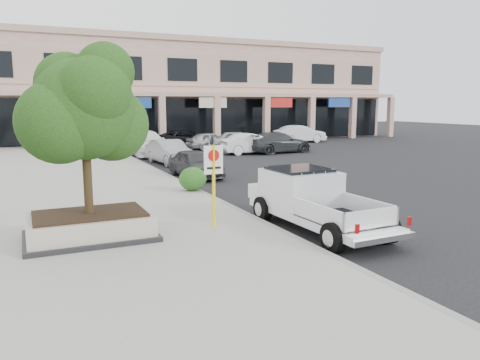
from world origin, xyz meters
name	(u,v)px	position (x,y,z in m)	size (l,w,h in m)	color
ground	(306,220)	(0.00, 0.00, 0.00)	(120.00, 120.00, 0.00)	black
sidewalk	(94,198)	(-5.50, 6.00, 0.07)	(8.00, 52.00, 0.15)	gray
curb	(194,189)	(-1.55, 6.00, 0.07)	(0.20, 52.00, 0.15)	gray
strip_mall	(191,91)	(8.00, 33.93, 4.75)	(40.55, 12.43, 9.50)	tan
planter	(90,226)	(-6.37, 0.26, 0.48)	(3.20, 2.20, 0.68)	black
planter_tree	(89,110)	(-6.23, 0.41, 3.41)	(2.90, 2.55, 4.00)	black
no_parking_sign	(214,175)	(-3.10, -0.10, 1.63)	(0.55, 0.09, 2.30)	#FFE80D
hedge	(193,179)	(-1.80, 5.43, 0.62)	(1.10, 0.99, 0.94)	#224D16
pickup_truck	(319,201)	(-0.35, -1.15, 0.85)	(1.99, 5.38, 1.69)	white
curb_car_a	(195,163)	(-0.26, 9.46, 0.68)	(1.60, 3.98, 1.35)	#323538
curb_car_b	(170,152)	(0.03, 14.83, 0.71)	(1.51, 4.32, 1.42)	gray
curb_car_c	(145,143)	(-0.13, 20.11, 0.84)	(2.35, 5.78, 1.68)	white
curb_car_d	(134,141)	(-0.33, 22.72, 0.79)	(2.64, 5.72, 1.59)	black
lot_car_a	(239,140)	(7.47, 21.20, 0.72)	(1.70, 4.23, 1.44)	#AEB2B7
lot_car_b	(252,144)	(6.91, 17.73, 0.72)	(1.53, 4.40, 1.45)	white
lot_car_c	(278,142)	(8.97, 17.64, 0.74)	(2.08, 5.13, 1.49)	#2C2F31
lot_car_d	(187,139)	(4.25, 24.34, 0.70)	(2.31, 5.02, 1.39)	black
lot_car_e	(210,141)	(5.51, 22.26, 0.66)	(1.57, 3.90, 1.33)	#ABAFB3
lot_car_f	(300,134)	(15.15, 24.57, 0.78)	(1.65, 4.73, 1.56)	silver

